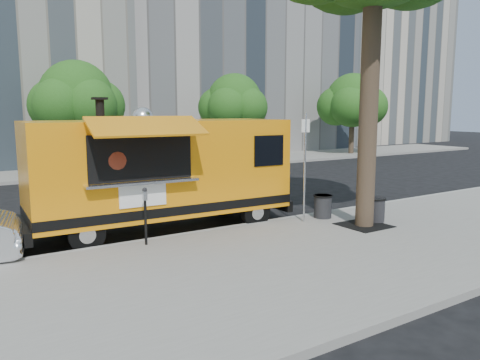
{
  "coord_description": "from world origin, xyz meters",
  "views": [
    {
      "loc": [
        -6.81,
        -11.3,
        3.22
      ],
      "look_at": [
        0.43,
        0.0,
        1.21
      ],
      "focal_mm": 35.0,
      "sensor_mm": 36.0,
      "label": 1
    }
  ],
  "objects_px": {
    "trash_bin_left": "(375,209)",
    "sign_post": "(305,161)",
    "far_tree_d": "(353,100)",
    "far_tree_b": "(76,97)",
    "parking_meter": "(145,209)",
    "food_truck": "(161,170)",
    "trash_bin_right": "(323,206)",
    "far_tree_c": "(234,102)"
  },
  "relations": [
    {
      "from": "far_tree_d",
      "to": "far_tree_c",
      "type": "bearing_deg",
      "value": -178.85
    },
    {
      "from": "trash_bin_left",
      "to": "sign_post",
      "type": "bearing_deg",
      "value": 146.6
    },
    {
      "from": "far_tree_b",
      "to": "parking_meter",
      "type": "bearing_deg",
      "value": -98.1
    },
    {
      "from": "parking_meter",
      "to": "trash_bin_right",
      "type": "relative_size",
      "value": 2.02
    },
    {
      "from": "parking_meter",
      "to": "far_tree_c",
      "type": "bearing_deg",
      "value": 51.34
    },
    {
      "from": "parking_meter",
      "to": "trash_bin_left",
      "type": "relative_size",
      "value": 1.99
    },
    {
      "from": "far_tree_d",
      "to": "far_tree_b",
      "type": "bearing_deg",
      "value": 179.7
    },
    {
      "from": "trash_bin_left",
      "to": "trash_bin_right",
      "type": "xyz_separation_m",
      "value": [
        -0.9,
        1.15,
        -0.0
      ]
    },
    {
      "from": "far_tree_c",
      "to": "parking_meter",
      "type": "distance_m",
      "value": 17.82
    },
    {
      "from": "trash_bin_left",
      "to": "food_truck",
      "type": "bearing_deg",
      "value": 151.36
    },
    {
      "from": "parking_meter",
      "to": "food_truck",
      "type": "height_order",
      "value": "food_truck"
    },
    {
      "from": "far_tree_d",
      "to": "trash_bin_right",
      "type": "bearing_deg",
      "value": -138.07
    },
    {
      "from": "far_tree_b",
      "to": "far_tree_c",
      "type": "relative_size",
      "value": 1.06
    },
    {
      "from": "trash_bin_left",
      "to": "trash_bin_right",
      "type": "bearing_deg",
      "value": 128.05
    },
    {
      "from": "sign_post",
      "to": "food_truck",
      "type": "distance_m",
      "value": 3.9
    },
    {
      "from": "food_truck",
      "to": "trash_bin_right",
      "type": "bearing_deg",
      "value": -19.31
    },
    {
      "from": "far_tree_b",
      "to": "far_tree_d",
      "type": "relative_size",
      "value": 0.97
    },
    {
      "from": "far_tree_d",
      "to": "trash_bin_left",
      "type": "height_order",
      "value": "far_tree_d"
    },
    {
      "from": "far_tree_b",
      "to": "sign_post",
      "type": "xyz_separation_m",
      "value": [
        2.55,
        -14.25,
        -1.98
      ]
    },
    {
      "from": "parking_meter",
      "to": "food_truck",
      "type": "xyz_separation_m",
      "value": [
        1.06,
        1.52,
        0.67
      ]
    },
    {
      "from": "far_tree_d",
      "to": "parking_meter",
      "type": "bearing_deg",
      "value": -146.4
    },
    {
      "from": "far_tree_b",
      "to": "sign_post",
      "type": "height_order",
      "value": "far_tree_b"
    },
    {
      "from": "far_tree_c",
      "to": "trash_bin_left",
      "type": "relative_size",
      "value": 7.78
    },
    {
      "from": "far_tree_c",
      "to": "trash_bin_right",
      "type": "height_order",
      "value": "far_tree_c"
    },
    {
      "from": "far_tree_c",
      "to": "trash_bin_right",
      "type": "xyz_separation_m",
      "value": [
        -5.69,
        -13.89,
        -3.22
      ]
    },
    {
      "from": "far_tree_d",
      "to": "sign_post",
      "type": "bearing_deg",
      "value": -139.3
    },
    {
      "from": "food_truck",
      "to": "trash_bin_right",
      "type": "relative_size",
      "value": 10.86
    },
    {
      "from": "far_tree_b",
      "to": "parking_meter",
      "type": "xyz_separation_m",
      "value": [
        -2.0,
        -14.05,
        -2.85
      ]
    },
    {
      "from": "far_tree_d",
      "to": "food_truck",
      "type": "relative_size",
      "value": 0.79
    },
    {
      "from": "far_tree_d",
      "to": "trash_bin_right",
      "type": "height_order",
      "value": "far_tree_d"
    },
    {
      "from": "sign_post",
      "to": "parking_meter",
      "type": "xyz_separation_m",
      "value": [
        -4.55,
        0.2,
        -0.87
      ]
    },
    {
      "from": "food_truck",
      "to": "trash_bin_left",
      "type": "bearing_deg",
      "value": -26.57
    },
    {
      "from": "far_tree_c",
      "to": "far_tree_d",
      "type": "distance_m",
      "value": 10.0
    },
    {
      "from": "trash_bin_right",
      "to": "far_tree_b",
      "type": "bearing_deg",
      "value": 103.11
    },
    {
      "from": "far_tree_d",
      "to": "trash_bin_right",
      "type": "xyz_separation_m",
      "value": [
        -15.69,
        -14.09,
        -3.39
      ]
    },
    {
      "from": "far_tree_b",
      "to": "trash_bin_left",
      "type": "distance_m",
      "value": 16.25
    },
    {
      "from": "food_truck",
      "to": "trash_bin_left",
      "type": "xyz_separation_m",
      "value": [
        5.15,
        -2.81,
        -1.14
      ]
    },
    {
      "from": "far_tree_c",
      "to": "sign_post",
      "type": "distance_m",
      "value": 15.48
    },
    {
      "from": "far_tree_b",
      "to": "parking_meter",
      "type": "relative_size",
      "value": 4.12
    },
    {
      "from": "trash_bin_left",
      "to": "trash_bin_right",
      "type": "height_order",
      "value": "trash_bin_left"
    },
    {
      "from": "sign_post",
      "to": "food_truck",
      "type": "relative_size",
      "value": 0.42
    },
    {
      "from": "far_tree_d",
      "to": "food_truck",
      "type": "bearing_deg",
      "value": -148.07
    }
  ]
}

